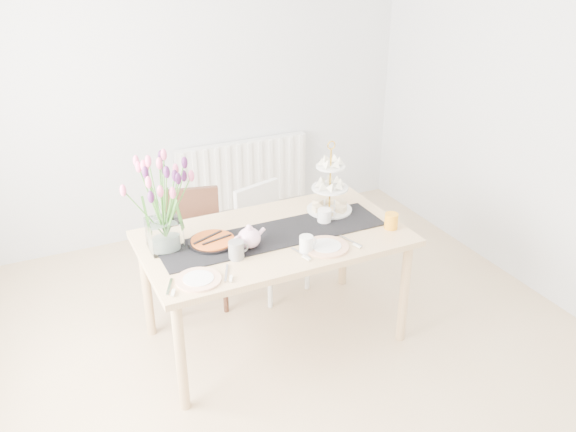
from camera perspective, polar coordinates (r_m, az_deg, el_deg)
name	(u,v)px	position (r m, az deg, el deg)	size (l,w,h in m)	color
room_shell	(306,181)	(3.07, 1.74, 3.32)	(4.50, 4.50, 4.50)	tan
radiator	(243,174)	(5.43, -4.23, 3.97)	(1.20, 0.08, 0.60)	white
dining_table	(274,247)	(3.75, -1.31, -2.87)	(1.60, 0.90, 0.75)	tan
chair_brown	(193,239)	(4.32, -8.85, -2.13)	(0.48, 0.48, 0.81)	#331B12
chair_white	(266,231)	(4.42, -2.07, -1.40)	(0.48, 0.48, 0.78)	silver
table_runner	(274,235)	(3.71, -1.32, -1.78)	(1.40, 0.35, 0.01)	black
tulip_vase	(160,190)	(3.48, -11.90, 2.37)	(0.67, 0.67, 0.58)	silver
cake_stand	(330,194)	(3.97, 3.93, 2.07)	(0.30, 0.30, 0.43)	gold
teapot	(249,238)	(3.54, -3.65, -2.06)	(0.22, 0.18, 0.14)	white
cream_jug	(324,216)	(3.86, 3.42, 0.01)	(0.09, 0.09, 0.09)	white
tart_tin	(213,242)	(3.63, -7.04, -2.42)	(0.29, 0.29, 0.04)	black
mug_grey	(236,250)	(3.45, -4.87, -3.19)	(0.09, 0.09, 0.11)	slate
mug_white	(306,244)	(3.52, 1.72, -2.62)	(0.08, 0.08, 0.10)	white
mug_orange	(391,221)	(3.83, 9.64, -0.46)	(0.08, 0.08, 0.10)	#FCA01C
plate_left	(198,280)	(3.29, -8.38, -5.91)	(0.25, 0.25, 0.01)	white
plate_right	(326,247)	(3.58, 3.60, -2.89)	(0.26, 0.26, 0.01)	silver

